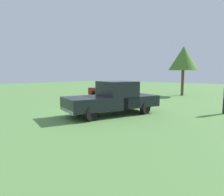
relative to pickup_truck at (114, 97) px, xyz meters
The scene contains 4 objects.
ground_plane 1.39m from the pickup_truck, 76.15° to the left, with size 80.00×80.00×0.00m, color #5B8C47.
pickup_truck is the anchor object (origin of this frame).
sedan_near 7.67m from the pickup_truck, 43.60° to the left, with size 2.19×4.80×1.47m.
tree_back_left 12.33m from the pickup_truck, ahead, with size 2.86×2.86×4.93m.
Camera 1 is at (-8.35, -8.25, 2.18)m, focal length 32.50 mm.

